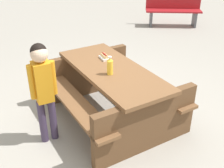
# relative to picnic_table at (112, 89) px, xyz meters

# --- Properties ---
(ground_plane) EXTENTS (30.00, 30.00, 0.00)m
(ground_plane) POSITION_rel_picnic_table_xyz_m (0.00, 0.00, -0.44)
(ground_plane) COLOR gray
(ground_plane) RESTS_ON ground
(picnic_table) EXTENTS (2.05, 1.74, 0.75)m
(picnic_table) POSITION_rel_picnic_table_xyz_m (0.00, 0.00, 0.00)
(picnic_table) COLOR brown
(picnic_table) RESTS_ON ground
(soda_bottle) EXTENTS (0.08, 0.08, 0.24)m
(soda_bottle) POSITION_rel_picnic_table_xyz_m (-0.10, 0.12, 0.42)
(soda_bottle) COLOR yellow
(soda_bottle) RESTS_ON picnic_table
(hotdog_tray) EXTENTS (0.20, 0.16, 0.08)m
(hotdog_tray) POSITION_rel_picnic_table_xyz_m (0.31, -0.14, 0.34)
(hotdog_tray) COLOR white
(hotdog_tray) RESTS_ON picnic_table
(child_in_coat) EXTENTS (0.22, 0.31, 1.28)m
(child_in_coat) POSITION_rel_picnic_table_xyz_m (0.17, 0.91, 0.37)
(child_in_coat) COLOR #3F334C
(child_in_coat) RESTS_ON ground
(park_bench_near) EXTENTS (1.35, 1.33, 0.85)m
(park_bench_near) POSITION_rel_picnic_table_xyz_m (2.16, -4.28, 0.00)
(park_bench_near) COLOR maroon
(park_bench_near) RESTS_ON ground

